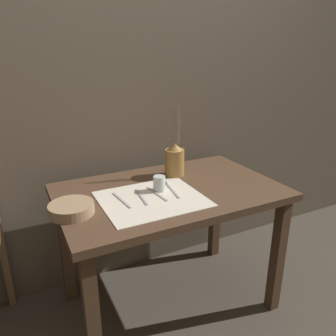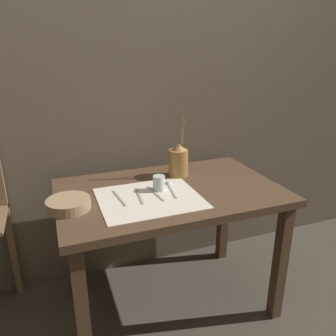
% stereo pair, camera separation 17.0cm
% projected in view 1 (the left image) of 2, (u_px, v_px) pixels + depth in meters
% --- Properties ---
extents(ground_plane, '(12.00, 12.00, 0.00)m').
position_uv_depth(ground_plane, '(169.00, 301.00, 2.00)').
color(ground_plane, '#473F35').
extents(stone_wall_back, '(7.00, 0.06, 2.40)m').
position_uv_depth(stone_wall_back, '(134.00, 93.00, 2.00)').
color(stone_wall_back, brown).
rests_on(stone_wall_back, ground_plane).
extents(wooden_table, '(1.17, 0.74, 0.75)m').
position_uv_depth(wooden_table, '(170.00, 207.00, 1.78)').
color(wooden_table, '#4C3523').
rests_on(wooden_table, ground_plane).
extents(linen_cloth, '(0.50, 0.43, 0.00)m').
position_uv_depth(linen_cloth, '(152.00, 199.00, 1.63)').
color(linen_cloth, beige).
rests_on(linen_cloth, wooden_table).
extents(pitcher_with_flowers, '(0.11, 0.11, 0.41)m').
position_uv_depth(pitcher_with_flowers, '(175.00, 160.00, 1.91)').
color(pitcher_with_flowers, olive).
rests_on(pitcher_with_flowers, wooden_table).
extents(wooden_bowl, '(0.20, 0.20, 0.05)m').
position_uv_depth(wooden_bowl, '(71.00, 209.00, 1.47)').
color(wooden_bowl, '#9E7F5B').
rests_on(wooden_bowl, wooden_table).
extents(glass_tumbler_near, '(0.06, 0.06, 0.08)m').
position_uv_depth(glass_tumbler_near, '(160.00, 184.00, 1.70)').
color(glass_tumbler_near, silver).
rests_on(glass_tumbler_near, wooden_table).
extents(fork_outer, '(0.03, 0.20, 0.00)m').
position_uv_depth(fork_outer, '(122.00, 200.00, 1.60)').
color(fork_outer, '#A8A8AD').
rests_on(fork_outer, wooden_table).
extents(fork_inner, '(0.03, 0.20, 0.00)m').
position_uv_depth(fork_inner, '(141.00, 197.00, 1.64)').
color(fork_inner, '#A8A8AD').
rests_on(fork_inner, wooden_table).
extents(knife_center, '(0.03, 0.20, 0.00)m').
position_uv_depth(knife_center, '(157.00, 194.00, 1.67)').
color(knife_center, '#A8A8AD').
rests_on(knife_center, wooden_table).
extents(spoon_inner, '(0.05, 0.21, 0.02)m').
position_uv_depth(spoon_inner, '(169.00, 186.00, 1.77)').
color(spoon_inner, '#A8A8AD').
rests_on(spoon_inner, wooden_table).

